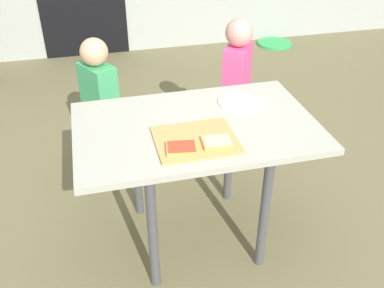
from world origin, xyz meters
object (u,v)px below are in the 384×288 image
object	(u,v)px
dining_table	(196,139)
child_right	(236,84)
child_left	(100,101)
plate_white_right	(240,102)
cutting_board	(196,140)
pizza_slice_near_right	(217,142)
garden_hose_coil	(275,44)
pizza_slice_near_left	(182,148)

from	to	relation	value
dining_table	child_right	world-z (taller)	child_right
child_left	plate_white_right	bearing A→B (deg)	-39.76
cutting_board	pizza_slice_near_right	xyz separation A→B (m)	(0.08, -0.06, 0.02)
cutting_board	dining_table	bearing A→B (deg)	74.90
dining_table	garden_hose_coil	size ratio (longest dim) A/B	2.93
dining_table	cutting_board	world-z (taller)	cutting_board
pizza_slice_near_right	child_right	bearing A→B (deg)	65.58
child_left	cutting_board	bearing A→B (deg)	-66.63
child_left	garden_hose_coil	size ratio (longest dim) A/B	2.37
pizza_slice_near_right	plate_white_right	bearing A→B (deg)	57.29
dining_table	plate_white_right	distance (m)	0.34
pizza_slice_near_left	garden_hose_coil	size ratio (longest dim) A/B	0.37
dining_table	child_left	size ratio (longest dim) A/B	1.23
dining_table	plate_white_right	world-z (taller)	plate_white_right
plate_white_right	pizza_slice_near_right	bearing A→B (deg)	-122.71
child_left	child_right	bearing A→B (deg)	-4.39
pizza_slice_near_left	plate_white_right	world-z (taller)	pizza_slice_near_left
pizza_slice_near_right	child_right	distance (m)	1.00
child_left	garden_hose_coil	bearing A→B (deg)	43.98
dining_table	pizza_slice_near_right	size ratio (longest dim) A/B	8.33
plate_white_right	child_right	bearing A→B (deg)	72.24
pizza_slice_near_right	plate_white_right	world-z (taller)	pizza_slice_near_right
cutting_board	child_right	distance (m)	0.98
pizza_slice_near_right	garden_hose_coil	bearing A→B (deg)	61.32
dining_table	garden_hose_coil	world-z (taller)	dining_table
pizza_slice_near_right	garden_hose_coil	world-z (taller)	pizza_slice_near_right
plate_white_right	child_left	world-z (taller)	child_left
dining_table	garden_hose_coil	distance (m)	3.33
pizza_slice_near_left	child_left	xyz separation A→B (m)	(-0.31, 0.97, -0.22)
child_left	garden_hose_coil	world-z (taller)	child_left
child_left	child_right	xyz separation A→B (m)	(0.88, -0.07, 0.05)
pizza_slice_near_left	child_left	world-z (taller)	child_left
cutting_board	child_right	bearing A→B (deg)	59.51
dining_table	child_right	distance (m)	0.83
garden_hose_coil	child_right	bearing A→B (deg)	-120.39
plate_white_right	child_left	distance (m)	0.95
pizza_slice_near_left	dining_table	bearing A→B (deg)	60.96
child_right	garden_hose_coil	size ratio (longest dim) A/B	2.55
pizza_slice_near_right	child_right	world-z (taller)	child_right
pizza_slice_near_left	garden_hose_coil	distance (m)	3.60
cutting_board	pizza_slice_near_right	distance (m)	0.11
child_right	garden_hose_coil	xyz separation A→B (m)	(1.24, 2.11, -0.58)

